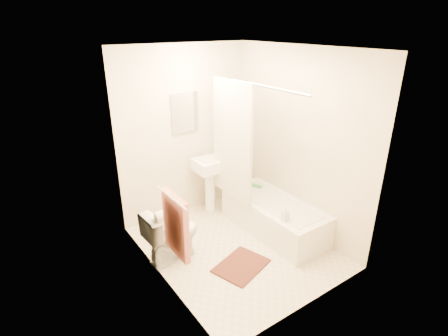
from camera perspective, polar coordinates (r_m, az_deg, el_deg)
floor at (r=4.55m, az=1.84°, el=-12.71°), size 2.40×2.40×0.00m
ceiling at (r=3.72m, az=2.33°, el=19.03°), size 2.40×2.40×0.00m
wall_back at (r=4.94m, az=-6.34°, el=5.65°), size 2.00×0.02×2.40m
wall_left at (r=3.52m, az=-11.13°, el=-1.89°), size 0.02×2.40×2.40m
wall_right at (r=4.61m, az=12.08°, el=4.05°), size 0.02×2.40×2.40m
mirror at (r=4.84m, az=-6.38°, el=8.99°), size 0.40×0.03×0.55m
curtain_rod at (r=4.02m, az=4.87°, el=13.52°), size 0.03×1.70×0.03m
shower_curtain at (r=4.52m, az=1.32°, el=4.42°), size 0.04×0.80×1.55m
towel_bar at (r=3.37m, az=-8.61°, el=-4.74°), size 0.02×0.60×0.02m
towel at (r=3.54m, az=-7.87°, el=-9.23°), size 0.06×0.45×0.66m
toilet_paper at (r=3.87m, az=-10.36°, el=-7.78°), size 0.11×0.12×0.12m
toilet at (r=4.23m, az=-8.54°, el=-10.72°), size 0.68×0.41×0.65m
sink at (r=5.12m, az=-2.18°, el=-2.47°), size 0.48×0.39×0.92m
bathtub at (r=4.82m, az=8.13°, el=-7.73°), size 0.66×1.51×0.42m
bath_mat at (r=4.24m, az=2.82°, el=-15.63°), size 0.71×0.61×0.02m
soap_bottle at (r=4.29m, az=9.96°, el=-7.43°), size 0.08×0.08×0.17m
scrub_brush at (r=5.09m, az=5.15°, el=-2.91°), size 0.12×0.20×0.04m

